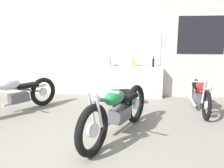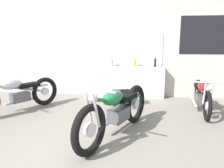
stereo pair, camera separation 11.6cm
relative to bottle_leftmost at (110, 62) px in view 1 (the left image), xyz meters
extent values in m
plane|color=gray|center=(-0.18, -3.38, -0.97)|extent=(24.00, 24.00, 0.00)
cube|color=beige|center=(-0.18, 0.21, 0.43)|extent=(10.00, 0.06, 2.80)
cube|color=silver|center=(0.55, 0.18, 0.34)|extent=(1.59, 0.01, 0.81)
cube|color=beige|center=(0.55, 0.17, 0.34)|extent=(1.65, 0.01, 0.87)
cube|color=black|center=(2.42, 0.18, 0.72)|extent=(1.21, 0.01, 0.99)
cube|color=silver|center=(0.55, 0.03, -0.54)|extent=(1.77, 0.28, 0.85)
cylinder|color=#B7B2A8|center=(0.00, 0.00, -0.02)|extent=(0.08, 0.08, 0.19)
cone|color=#B7B2A8|center=(0.00, 0.00, 0.10)|extent=(0.07, 0.07, 0.05)
cylinder|color=red|center=(0.00, 0.00, 0.13)|extent=(0.03, 0.03, 0.02)
cylinder|color=gold|center=(0.64, 0.00, -0.02)|extent=(0.07, 0.07, 0.19)
cone|color=gold|center=(0.64, 0.00, 0.10)|extent=(0.06, 0.06, 0.05)
cylinder|color=black|center=(0.64, 0.00, 0.14)|extent=(0.03, 0.03, 0.02)
cylinder|color=black|center=(1.17, -0.02, -0.01)|extent=(0.06, 0.06, 0.20)
cone|color=black|center=(1.17, -0.02, 0.12)|extent=(0.05, 0.05, 0.06)
cylinder|color=red|center=(1.17, -0.02, 0.16)|extent=(0.02, 0.02, 0.02)
torus|color=black|center=(0.10, -3.20, -0.61)|extent=(0.39, 0.70, 0.72)
cylinder|color=silver|center=(0.10, -3.20, -0.61)|extent=(0.15, 0.21, 0.20)
torus|color=black|center=(0.69, -1.88, -0.61)|extent=(0.39, 0.70, 0.72)
cylinder|color=silver|center=(0.69, -1.88, -0.61)|extent=(0.15, 0.21, 0.20)
cube|color=#4C4C51|center=(0.43, -2.48, -0.63)|extent=(0.37, 0.46, 0.21)
cylinder|color=#196B38|center=(0.43, -2.48, -0.41)|extent=(0.59, 1.22, 0.44)
ellipsoid|color=#196B38|center=(0.35, -2.65, -0.30)|extent=(0.42, 0.55, 0.22)
cube|color=black|center=(0.51, -2.28, -0.38)|extent=(0.42, 0.55, 0.08)
cube|color=#196B38|center=(0.66, -1.96, -0.44)|extent=(0.25, 0.32, 0.04)
cylinder|color=silver|center=(0.19, -3.16, -0.35)|extent=(0.10, 0.17, 0.51)
cylinder|color=silver|center=(0.08, -3.11, -0.35)|extent=(0.10, 0.17, 0.51)
cylinder|color=silver|center=(0.16, -3.07, -0.09)|extent=(0.60, 0.29, 0.03)
sphere|color=silver|center=(0.14, -3.13, -0.19)|extent=(0.13, 0.13, 0.13)
cylinder|color=silver|center=(0.34, -2.33, -0.77)|extent=(0.38, 0.75, 0.06)
torus|color=black|center=(2.07, -1.66, -0.67)|extent=(0.14, 0.60, 0.59)
cylinder|color=silver|center=(2.07, -1.66, -0.67)|extent=(0.07, 0.17, 0.17)
torus|color=black|center=(2.22, -0.36, -0.67)|extent=(0.14, 0.60, 0.59)
cylinder|color=silver|center=(2.22, -0.36, -0.67)|extent=(0.07, 0.17, 0.17)
cube|color=#4C4C51|center=(2.15, -0.95, -0.69)|extent=(0.26, 0.39, 0.18)
cylinder|color=#B21919|center=(2.15, -0.95, -0.51)|extent=(0.19, 1.19, 0.39)
ellipsoid|color=#B21919|center=(2.14, -1.11, -0.39)|extent=(0.29, 0.47, 0.22)
cube|color=black|center=(2.18, -0.75, -0.47)|extent=(0.29, 0.47, 0.08)
cube|color=#B21919|center=(2.21, -0.44, -0.53)|extent=(0.17, 0.28, 0.04)
cylinder|color=silver|center=(2.14, -1.60, -0.45)|extent=(0.05, 0.16, 0.43)
cylinder|color=silver|center=(2.02, -1.59, -0.45)|extent=(0.05, 0.16, 0.43)
cylinder|color=silver|center=(2.09, -1.53, -0.23)|extent=(0.64, 0.10, 0.03)
sphere|color=silver|center=(2.08, -1.59, -0.33)|extent=(0.13, 0.13, 0.13)
cylinder|color=silver|center=(2.03, -0.84, -0.81)|extent=(0.14, 0.72, 0.06)
torus|color=black|center=(-1.50, -0.99, -0.63)|extent=(0.45, 0.63, 0.68)
cylinder|color=silver|center=(-1.50, -0.99, -0.63)|extent=(0.16, 0.19, 0.18)
cube|color=#4C4C51|center=(-1.83, -1.52, -0.65)|extent=(0.39, 0.45, 0.20)
cylinder|color=#B2B2B7|center=(-1.83, -1.52, -0.45)|extent=(0.72, 1.11, 0.41)
ellipsoid|color=#B2B2B7|center=(-1.93, -1.68, -0.33)|extent=(0.46, 0.53, 0.22)
cube|color=black|center=(-1.72, -1.34, -0.41)|extent=(0.46, 0.53, 0.08)
cube|color=#B2B2B7|center=(-1.54, -1.06, -0.47)|extent=(0.27, 0.31, 0.04)
cylinder|color=silver|center=(-1.90, -1.37, -0.78)|extent=(0.46, 0.68, 0.06)
cube|color=black|center=(0.42, -0.80, -0.78)|extent=(0.62, 0.39, 0.37)
cube|color=silver|center=(0.46, -0.93, -0.78)|extent=(0.48, 0.13, 0.02)
cube|color=black|center=(0.42, -0.80, -0.58)|extent=(0.20, 0.07, 0.02)
camera|label=1|loc=(0.62, -5.91, 0.56)|focal=35.00mm
camera|label=2|loc=(0.73, -5.90, 0.56)|focal=35.00mm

